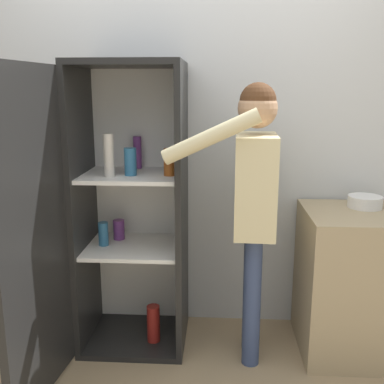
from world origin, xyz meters
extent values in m
cube|color=silver|center=(0.00, 0.98, 1.27)|extent=(7.00, 0.06, 2.55)
cube|color=black|center=(-0.34, 0.65, 0.02)|extent=(0.65, 0.56, 0.04)
cube|color=black|center=(-0.34, 0.65, 1.75)|extent=(0.65, 0.56, 0.04)
cube|color=white|center=(-0.34, 0.91, 0.88)|extent=(0.65, 0.03, 1.69)
cube|color=black|center=(-0.65, 0.65, 0.88)|extent=(0.03, 0.56, 1.69)
cube|color=black|center=(-0.04, 0.65, 0.88)|extent=(0.04, 0.56, 1.69)
cube|color=white|center=(-0.34, 0.65, 0.63)|extent=(0.58, 0.49, 0.02)
cube|color=white|center=(-0.34, 0.65, 1.09)|extent=(0.58, 0.49, 0.02)
cube|color=black|center=(-0.73, 0.05, 0.88)|extent=(0.12, 0.65, 1.69)
cylinder|color=beige|center=(-0.45, 0.54, 1.23)|extent=(0.06, 0.06, 0.25)
cylinder|color=#9E4C19|center=(-0.10, 0.60, 1.19)|extent=(0.07, 0.07, 0.16)
cylinder|color=teal|center=(-0.53, 0.64, 0.72)|extent=(0.06, 0.06, 0.15)
cylinder|color=#723884|center=(-0.46, 0.76, 0.71)|extent=(0.07, 0.07, 0.13)
cylinder|color=maroon|center=(-0.22, 0.57, 0.15)|extent=(0.08, 0.08, 0.24)
cylinder|color=teal|center=(-0.34, 0.59, 1.19)|extent=(0.07, 0.07, 0.16)
cylinder|color=#723884|center=(-0.34, 0.84, 1.21)|extent=(0.05, 0.05, 0.20)
cylinder|color=#384770|center=(0.39, 0.42, 0.40)|extent=(0.10, 0.10, 0.80)
cylinder|color=#384770|center=(0.40, 0.59, 0.40)|extent=(0.10, 0.10, 0.80)
cube|color=beige|center=(0.39, 0.50, 1.08)|extent=(0.24, 0.41, 0.56)
sphere|color=tan|center=(0.39, 0.50, 1.50)|extent=(0.22, 0.22, 0.22)
sphere|color=#4C2D19|center=(0.39, 0.50, 1.54)|extent=(0.20, 0.20, 0.20)
cylinder|color=beige|center=(0.14, 0.29, 1.37)|extent=(0.52, 0.11, 0.30)
cylinder|color=beige|center=(0.40, 0.73, 1.05)|extent=(0.08, 0.08, 0.53)
cube|color=tan|center=(1.01, 0.62, 0.45)|extent=(0.60, 0.61, 0.89)
cylinder|color=white|center=(1.08, 0.73, 0.93)|extent=(0.21, 0.21, 0.07)
camera|label=1|loc=(0.19, -1.99, 1.61)|focal=42.00mm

